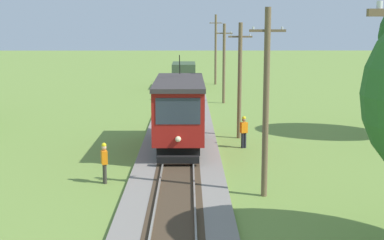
% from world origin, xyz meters
% --- Properties ---
extents(red_tram, '(2.60, 8.54, 4.79)m').
position_xyz_m(red_tram, '(0.00, 20.77, 2.19)').
color(red_tram, maroon).
rests_on(red_tram, rail_right).
extents(freight_car, '(2.40, 5.20, 2.31)m').
position_xyz_m(freight_car, '(0.00, 50.24, 1.56)').
color(freight_car, '#384C33').
rests_on(freight_car, rail_right).
extents(utility_pole_near_tram, '(1.40, 0.26, 7.43)m').
position_xyz_m(utility_pole_near_tram, '(3.51, 12.55, 3.81)').
color(utility_pole_near_tram, brown).
rests_on(utility_pole_near_tram, ground).
extents(utility_pole_mid, '(1.40, 0.47, 6.85)m').
position_xyz_m(utility_pole_mid, '(3.51, 23.88, 3.52)').
color(utility_pole_mid, brown).
rests_on(utility_pole_mid, ground).
extents(utility_pole_far, '(1.40, 0.38, 6.75)m').
position_xyz_m(utility_pole_far, '(3.51, 38.73, 3.47)').
color(utility_pole_far, brown).
rests_on(utility_pole_far, ground).
extents(utility_pole_distant, '(1.40, 0.32, 7.70)m').
position_xyz_m(utility_pole_distant, '(3.51, 53.58, 3.94)').
color(utility_pole_distant, brown).
rests_on(utility_pole_distant, ground).
extents(track_worker, '(0.34, 0.43, 1.78)m').
position_xyz_m(track_worker, '(-3.12, 14.39, 0.98)').
color(track_worker, '#38332D').
rests_on(track_worker, ground).
extents(second_worker, '(0.44, 0.36, 1.78)m').
position_xyz_m(second_worker, '(3.54, 21.26, 0.98)').
color(second_worker, black).
rests_on(second_worker, ground).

